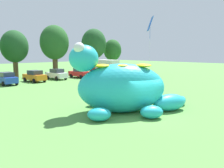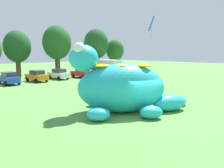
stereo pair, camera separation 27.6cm
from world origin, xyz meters
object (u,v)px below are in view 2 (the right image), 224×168
Objects in this scene: spectator_mid_field at (92,79)px; box_truck at (107,67)px; tethered_flying_kite at (151,25)px; car_blue at (9,78)px; giant_inflatable_creature at (122,87)px; car_white at (59,74)px; car_red at (82,73)px; car_orange at (37,76)px.

box_truck is at bearing 39.08° from spectator_mid_field.
car_blue is at bearing 114.44° from tethered_flying_kite.
box_truck is (17.54, 20.79, -0.26)m from giant_inflatable_creature.
car_white is 0.66× the size of box_truck.
car_red is 2.50× the size of spectator_mid_field.
box_truck is at bearing 0.29° from car_orange.
car_orange and car_red have the same top height.
box_truck is at bearing -1.29° from car_white.
spectator_mid_field is 11.24m from tethered_flying_kite.
giant_inflatable_creature reaches higher than car_orange.
car_blue reaches higher than spectator_mid_field.
car_white is 19.35m from tethered_flying_kite.
tethered_flying_kite is (-10.43, -18.07, 5.53)m from box_truck.
giant_inflatable_creature is 20.55m from car_blue.
spectator_mid_field is at bearing -47.59° from car_blue.
spectator_mid_field is at bearing -67.43° from car_orange.
car_white is at bearing 167.22° from car_red.
box_truck is at bearing 5.93° from car_red.
car_red is 9.16m from spectator_mid_field.
car_orange is 2.48× the size of spectator_mid_field.
giant_inflatable_creature is 20.98m from car_orange.
car_red is at bearing -174.07° from box_truck.
car_blue is at bearing -176.30° from car_white.
car_blue is at bearing -177.07° from car_orange.
spectator_mid_field is (7.74, -8.47, -0.01)m from car_blue.
box_truck reaches higher than car_orange.
car_blue is 0.97× the size of car_orange.
tethered_flying_kite reaches higher than car_orange.
giant_inflatable_creature is 2.26× the size of car_white.
giant_inflatable_creature is 22.99m from car_red.
giant_inflatable_creature is at bearing -118.83° from car_red.
car_red is 18.91m from tethered_flying_kite.
car_orange reaches higher than spectator_mid_field.
giant_inflatable_creature is 22.21m from car_white.
car_orange is 0.66× the size of box_truck.
tethered_flying_kite is (8.08, -17.78, 6.27)m from car_blue.
car_blue is at bearing -179.12° from box_truck.
spectator_mid_field is (-0.30, -8.99, -0.01)m from car_white.
car_white is 10.50m from box_truck.
car_white reaches higher than spectator_mid_field.
car_red is at bearing 61.17° from giant_inflatable_creature.
car_white is 2.46× the size of spectator_mid_field.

